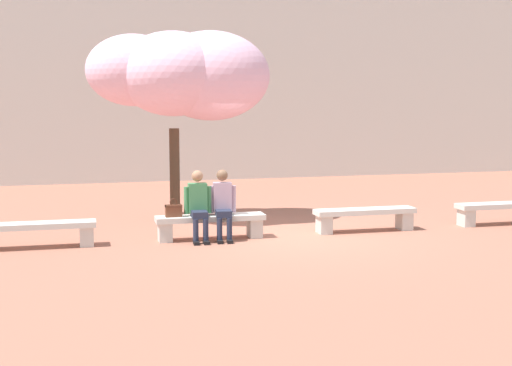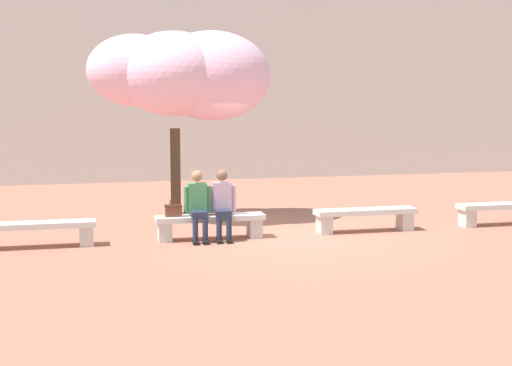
# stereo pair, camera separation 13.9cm
# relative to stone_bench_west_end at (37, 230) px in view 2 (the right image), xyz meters

# --- Properties ---
(ground_plane) EXTENTS (100.00, 100.00, 0.00)m
(ground_plane) POSITION_rel_stone_bench_west_end_xyz_m (4.63, 0.00, -0.31)
(ground_plane) COLOR #9E604C
(building_facade) EXTENTS (28.00, 4.00, 9.60)m
(building_facade) POSITION_rel_stone_bench_west_end_xyz_m (4.63, 11.41, 4.49)
(building_facade) COLOR beige
(building_facade) RESTS_ON ground
(stone_bench_west_end) EXTENTS (2.03, 0.44, 0.45)m
(stone_bench_west_end) POSITION_rel_stone_bench_west_end_xyz_m (0.00, 0.00, 0.00)
(stone_bench_west_end) COLOR beige
(stone_bench_west_end) RESTS_ON ground
(stone_bench_near_west) EXTENTS (2.03, 0.44, 0.45)m
(stone_bench_near_west) POSITION_rel_stone_bench_west_end_xyz_m (3.09, 0.00, 0.00)
(stone_bench_near_west) COLOR beige
(stone_bench_near_west) RESTS_ON ground
(stone_bench_center) EXTENTS (2.03, 0.44, 0.45)m
(stone_bench_center) POSITION_rel_stone_bench_west_end_xyz_m (6.17, 0.00, 0.00)
(stone_bench_center) COLOR beige
(stone_bench_center) RESTS_ON ground
(stone_bench_near_east) EXTENTS (2.03, 0.44, 0.45)m
(stone_bench_near_east) POSITION_rel_stone_bench_west_end_xyz_m (9.26, 0.00, 0.00)
(stone_bench_near_east) COLOR beige
(stone_bench_near_east) RESTS_ON ground
(person_seated_left) EXTENTS (0.51, 0.69, 1.29)m
(person_seated_left) POSITION_rel_stone_bench_west_end_xyz_m (2.85, -0.05, 0.39)
(person_seated_left) COLOR black
(person_seated_left) RESTS_ON ground
(person_seated_right) EXTENTS (0.51, 0.71, 1.29)m
(person_seated_right) POSITION_rel_stone_bench_west_end_xyz_m (3.31, -0.05, 0.39)
(person_seated_right) COLOR black
(person_seated_right) RESTS_ON ground
(handbag) EXTENTS (0.30, 0.15, 0.34)m
(handbag) POSITION_rel_stone_bench_west_end_xyz_m (2.40, 0.01, 0.27)
(handbag) COLOR brown
(handbag) RESTS_ON stone_bench_near_west
(cherry_tree_main) EXTENTS (3.81, 2.37, 4.00)m
(cherry_tree_main) POSITION_rel_stone_bench_west_end_xyz_m (2.88, 2.08, 2.79)
(cherry_tree_main) COLOR #473323
(cherry_tree_main) RESTS_ON ground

